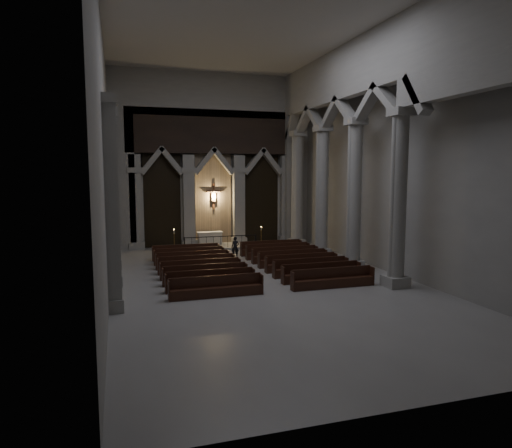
# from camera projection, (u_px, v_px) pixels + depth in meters

# --- Properties ---
(room) EXTENTS (24.00, 24.10, 12.00)m
(room) POSITION_uv_depth(u_px,v_px,m) (265.00, 120.00, 20.80)
(room) COLOR gray
(room) RESTS_ON ground
(sanctuary_wall) EXTENTS (14.00, 0.77, 12.00)m
(sanctuary_wall) POSITION_uv_depth(u_px,v_px,m) (214.00, 152.00, 31.88)
(sanctuary_wall) COLOR #9C9A92
(sanctuary_wall) RESTS_ON ground
(right_arcade) EXTENTS (1.00, 24.00, 12.00)m
(right_arcade) POSITION_uv_depth(u_px,v_px,m) (357.00, 122.00, 23.63)
(right_arcade) COLOR #9C9A92
(right_arcade) RESTS_ON ground
(left_pilasters) EXTENTS (0.60, 13.00, 8.03)m
(left_pilasters) POSITION_uv_depth(u_px,v_px,m) (113.00, 199.00, 22.60)
(left_pilasters) COLOR #9C9A92
(left_pilasters) RESTS_ON ground
(sanctuary_step) EXTENTS (8.50, 2.60, 0.15)m
(sanctuary_step) POSITION_uv_depth(u_px,v_px,m) (217.00, 246.00, 31.74)
(sanctuary_step) COLOR #9C9A92
(sanctuary_step) RESTS_ON ground
(altar) EXTENTS (1.78, 0.71, 0.91)m
(altar) POSITION_uv_depth(u_px,v_px,m) (210.00, 238.00, 31.97)
(altar) COLOR beige
(altar) RESTS_ON sanctuary_step
(altar_rail) EXTENTS (4.98, 0.09, 0.98)m
(altar_rail) POSITION_uv_depth(u_px,v_px,m) (221.00, 240.00, 30.62)
(altar_rail) COLOR black
(altar_rail) RESTS_ON ground
(candle_stand_left) EXTENTS (0.27, 0.27, 1.57)m
(candle_stand_left) POSITION_uv_depth(u_px,v_px,m) (174.00, 247.00, 29.31)
(candle_stand_left) COLOR olive
(candle_stand_left) RESTS_ON ground
(candle_stand_right) EXTENTS (0.26, 0.26, 1.57)m
(candle_stand_right) POSITION_uv_depth(u_px,v_px,m) (261.00, 243.00, 31.05)
(candle_stand_right) COLOR olive
(candle_stand_right) RESTS_ON ground
(pews) EXTENTS (9.41, 9.12, 0.90)m
(pews) POSITION_uv_depth(u_px,v_px,m) (249.00, 266.00, 24.07)
(pews) COLOR black
(pews) RESTS_ON ground
(worshipper) EXTENTS (0.56, 0.47, 1.31)m
(worshipper) POSITION_uv_depth(u_px,v_px,m) (235.00, 247.00, 27.81)
(worshipper) COLOR black
(worshipper) RESTS_ON ground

